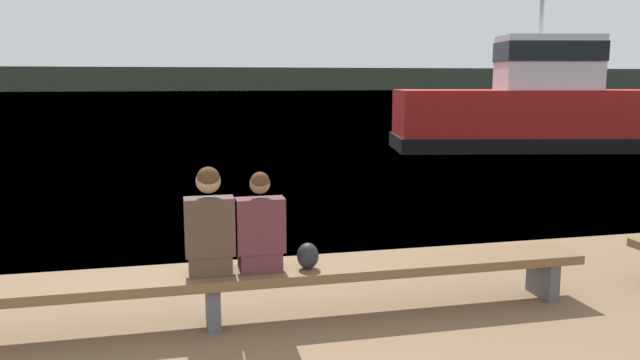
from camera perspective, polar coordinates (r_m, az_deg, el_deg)
water_surface at (r=127.80m, az=-13.37°, el=7.96°), size 240.00×240.00×0.00m
far_shoreline at (r=128.59m, az=-13.41°, el=8.97°), size 600.00×12.00×4.50m
bench_main at (r=5.98m, az=-9.83°, el=-9.24°), size 7.55×0.53×0.50m
person_left at (r=5.84m, az=-10.08°, el=-4.26°), size 0.45×0.39×1.02m
person_right at (r=5.89m, az=-5.49°, el=-4.55°), size 0.45×0.38×0.95m
shopping_bag at (r=6.01m, az=-1.12°, el=-6.95°), size 0.21×0.22×0.25m
tugboat_red at (r=21.66m, az=19.01°, el=5.78°), size 9.38×4.66×6.35m
moored_sailboat at (r=35.75m, az=19.66°, el=5.83°), size 8.18×3.22×9.81m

